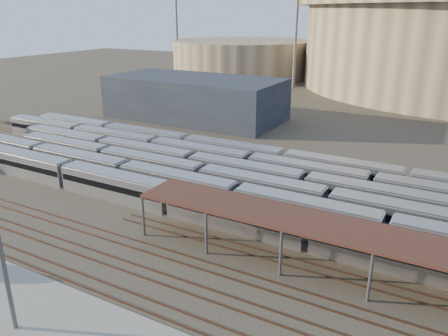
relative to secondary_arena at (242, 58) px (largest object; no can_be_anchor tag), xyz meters
The scene contains 10 objects.
ground 143.35m from the secondary_arena, 65.22° to the right, with size 420.00×420.00×0.00m, color #383026.
apron 155.23m from the secondary_arena, 69.23° to the right, with size 50.00×9.00×0.20m, color gray.
subway_trains 126.46m from the secondary_arena, 61.94° to the right, with size 130.38×23.90×3.60m.
inspection_shed 150.35m from the secondary_arena, 56.94° to the right, with size 60.30×6.00×5.30m.
empty_tracks 147.89m from the secondary_arena, 66.04° to the right, with size 170.00×9.62×0.18m.
secondary_arena is the anchor object (origin of this frame).
service_building 79.08m from the secondary_arena, 71.57° to the right, with size 42.00×20.00×10.00m, color #1E232D.
floodlight_0 38.55m from the secondary_arena, 33.69° to the right, with size 4.00×1.00×38.40m.
floodlight_1 30.19m from the secondary_arena, 158.20° to the right, with size 4.00×1.00×38.40m.
floodlight_3 59.89m from the secondary_arena, 30.96° to the left, with size 4.00×1.00×38.40m.
Camera 1 is at (22.42, -34.27, 24.92)m, focal length 35.00 mm.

